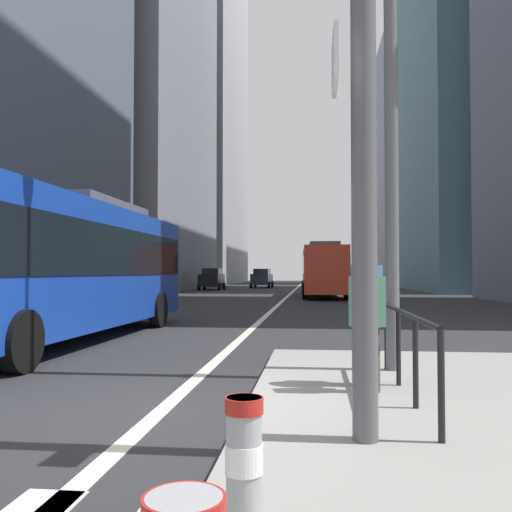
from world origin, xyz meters
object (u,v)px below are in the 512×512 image
Objects in this scene: pedestrian_walking at (367,308)px; car_oncoming_mid at (262,278)px; street_lamp_post at (390,25)px; bollard_left at (244,468)px; car_receding_far at (344,279)px; pedestrian_waiting at (367,318)px; city_bus_blue_oncoming at (59,261)px; car_receding_near at (333,279)px; city_bus_red_receding at (323,268)px; car_oncoming_far at (212,279)px.

car_oncoming_mid is at bearing 96.95° from pedestrian_walking.
street_lamp_post reaches higher than bollard_left.
car_oncoming_mid is 53.71m from bollard_left.
car_receding_far is 2.83× the size of pedestrian_waiting.
car_receding_near is (7.40, 38.16, -0.85)m from city_bus_blue_oncoming.
city_bus_blue_oncoming is 6.49× the size of pedestrian_walking.
car_receding_far reaches higher than pedestrian_waiting.
bollard_left is 0.46× the size of pedestrian_walking.
street_lamp_post is at bearing -88.79° from city_bus_red_receding.
pedestrian_waiting is (9.79, -42.15, 0.04)m from car_oncoming_far.
car_oncoming_far is (-3.84, -7.37, -0.00)m from car_oncoming_mid.
city_bus_red_receding is 1.45× the size of street_lamp_post.
car_receding_far is 11.94m from car_oncoming_far.
city_bus_blue_oncoming reaches higher than car_receding_near.
car_oncoming_mid is at bearing 106.20° from city_bus_red_receding.
car_receding_far is 0.57× the size of street_lamp_post.
bollard_left is at bearing -103.94° from pedestrian_waiting.
car_receding_far is (2.10, 14.54, -0.85)m from city_bus_red_receding.
city_bus_red_receding is at bearing -98.22° from car_receding_far.
car_receding_near is at bearing 85.49° from city_bus_red_receding.
city_bus_blue_oncoming is 0.99× the size of city_bus_red_receding.
car_oncoming_far is 42.10m from street_lamp_post.
city_bus_red_receding is 2.86× the size of car_oncoming_far.
car_oncoming_mid is 5.65× the size of bollard_left.
car_receding_near is 47.34m from bollard_left.
pedestrian_waiting is (-2.03, -43.80, 0.04)m from car_receding_far.
pedestrian_walking is (6.39, -4.77, -0.70)m from city_bus_blue_oncoming.
city_bus_blue_oncoming reaches higher than car_oncoming_mid.
city_bus_red_receding is at bearing 90.21° from pedestrian_walking.
city_bus_red_receding is 14.72m from car_receding_far.
city_bus_blue_oncoming is 8.49m from street_lamp_post.
city_bus_red_receding reaches higher than car_receding_far.
car_oncoming_mid is 49.87m from pedestrian_waiting.
pedestrian_waiting is at bearing -89.87° from city_bus_red_receding.
car_oncoming_far is 43.27m from pedestrian_waiting.
street_lamp_post is (6.47, -47.96, 4.29)m from car_oncoming_mid.
street_lamp_post is at bearing -90.72° from car_receding_near.
city_bus_red_receding is at bearing 75.38° from city_bus_blue_oncoming.
car_receding_near is 1.01× the size of car_oncoming_far.
car_oncoming_far is 42.90m from pedestrian_walking.
car_receding_far is 42.49m from street_lamp_post.
city_bus_blue_oncoming and city_bus_red_receding have the same top height.
bollard_left is (-3.02, -47.76, -0.39)m from car_receding_far.
pedestrian_waiting is (5.95, -49.51, 0.04)m from car_oncoming_mid.
city_bus_red_receding is 28.87m from pedestrian_walking.
city_bus_blue_oncoming is 1.43× the size of street_lamp_post.
car_oncoming_mid is 1.00× the size of car_receding_far.
city_bus_red_receding is 7.26× the size of pedestrian_waiting.
car_oncoming_far is (-10.84, -1.18, -0.00)m from car_receding_near.
car_receding_near is 43.34m from pedestrian_waiting.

